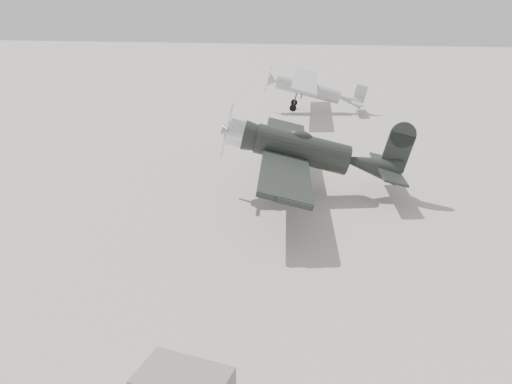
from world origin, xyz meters
TOP-DOWN VIEW (x-y plane):
  - ground at (0.00, 0.00)m, footprint 160.00×160.00m
  - lowwing_monoplane at (3.51, 4.89)m, footprint 7.64×10.70m
  - highwing_monoplane at (2.56, 21.41)m, footprint 7.06×9.95m

SIDE VIEW (x-z plane):
  - ground at x=0.00m, z-range 0.00..0.00m
  - highwing_monoplane at x=2.56m, z-range 0.36..3.18m
  - lowwing_monoplane at x=3.51m, z-range 0.10..3.54m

